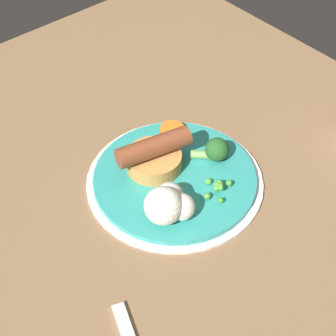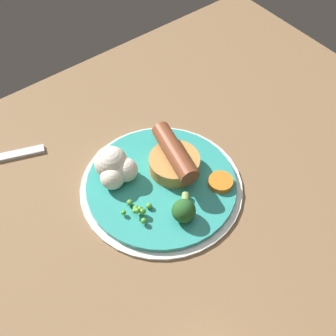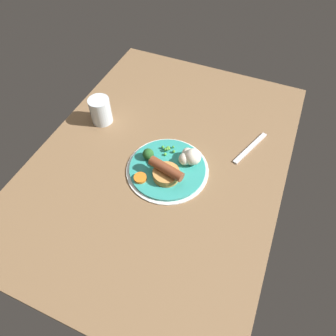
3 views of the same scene
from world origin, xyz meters
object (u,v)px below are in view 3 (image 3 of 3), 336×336
(sausage_pudding, at_px, (166,172))
(drinking_glass, at_px, (101,111))
(dinner_plate, at_px, (167,169))
(carrot_slice_2, at_px, (140,178))
(broccoli_floret_near, at_px, (148,155))
(fork, at_px, (250,148))
(cauliflower_floret, at_px, (190,157))
(pea_pile, at_px, (168,149))

(sausage_pudding, distance_m, drinking_glass, 0.36)
(dinner_plate, distance_m, carrot_slice_2, 0.10)
(drinking_glass, bearing_deg, broccoli_floret_near, 65.88)
(fork, bearing_deg, drinking_glass, -60.96)
(sausage_pudding, distance_m, cauliflower_floret, 0.10)
(dinner_plate, bearing_deg, broccoli_floret_near, -99.13)
(broccoli_floret_near, distance_m, fork, 0.35)
(sausage_pudding, xyz_separation_m, cauliflower_floret, (-0.09, 0.05, 0.00))
(drinking_glass, bearing_deg, carrot_slice_2, 52.38)
(dinner_plate, height_order, cauliflower_floret, cauliflower_floret)
(drinking_glass, bearing_deg, dinner_plate, 69.13)
(pea_pile, bearing_deg, dinner_plate, 22.43)
(carrot_slice_2, bearing_deg, cauliflower_floret, 137.23)
(broccoli_floret_near, xyz_separation_m, cauliflower_floret, (-0.04, 0.13, 0.01))
(pea_pile, distance_m, broccoli_floret_near, 0.07)
(sausage_pudding, xyz_separation_m, fork, (-0.23, 0.21, -0.03))
(dinner_plate, bearing_deg, sausage_pudding, 17.14)
(carrot_slice_2, xyz_separation_m, drinking_glass, (-0.19, -0.25, 0.03))
(fork, bearing_deg, broccoli_floret_near, -37.29)
(pea_pile, distance_m, carrot_slice_2, 0.14)
(sausage_pudding, height_order, broccoli_floret_near, sausage_pudding)
(dinner_plate, relative_size, carrot_slice_2, 6.65)
(pea_pile, bearing_deg, broccoli_floret_near, -41.67)
(broccoli_floret_near, height_order, cauliflower_floret, cauliflower_floret)
(carrot_slice_2, bearing_deg, dinner_plate, 141.13)
(sausage_pudding, distance_m, broccoli_floret_near, 0.10)
(dinner_plate, xyz_separation_m, sausage_pudding, (0.04, 0.01, 0.03))
(pea_pile, xyz_separation_m, fork, (-0.13, 0.25, -0.02))
(carrot_slice_2, relative_size, drinking_glass, 0.41)
(pea_pile, xyz_separation_m, cauliflower_floret, (0.01, 0.08, 0.01))
(pea_pile, relative_size, cauliflower_floret, 0.73)
(pea_pile, relative_size, carrot_slice_2, 1.26)
(pea_pile, height_order, fork, pea_pile)
(sausage_pudding, height_order, fork, sausage_pudding)
(cauliflower_floret, distance_m, drinking_glass, 0.37)
(broccoli_floret_near, relative_size, fork, 0.28)
(pea_pile, bearing_deg, sausage_pudding, 20.57)
(broccoli_floret_near, relative_size, carrot_slice_2, 1.28)
(pea_pile, relative_size, broccoli_floret_near, 0.98)
(dinner_plate, height_order, fork, dinner_plate)
(carrot_slice_2, bearing_deg, sausage_pudding, 118.98)
(sausage_pudding, height_order, pea_pile, sausage_pudding)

